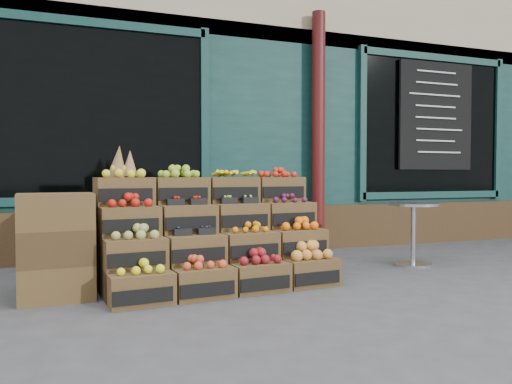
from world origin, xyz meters
name	(u,v)px	position (x,y,z in m)	size (l,w,h in m)	color
ground	(304,290)	(0.00, 0.00, 0.00)	(60.00, 60.00, 0.00)	#404043
shop_facade	(182,100)	(0.00, 5.11, 2.40)	(12.00, 6.24, 4.80)	#0F3531
crate_display	(213,242)	(-0.70, 0.50, 0.40)	(2.13, 1.17, 1.29)	brown
spare_crates	(56,247)	(-2.06, 0.37, 0.44)	(0.60, 0.44, 0.87)	brown
bistro_table	(413,227)	(1.66, 0.64, 0.44)	(0.56, 0.56, 0.71)	silver
shopkeeper	(59,176)	(-2.08, 2.95, 1.01)	(0.73, 0.48, 2.01)	#185528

